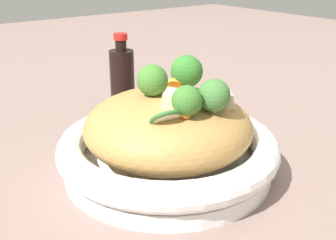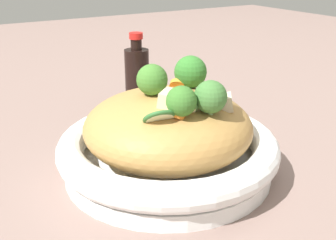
% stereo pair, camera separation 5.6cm
% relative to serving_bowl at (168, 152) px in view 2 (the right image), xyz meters
% --- Properties ---
extents(ground_plane, '(3.00, 3.00, 0.00)m').
position_rel_serving_bowl_xyz_m(ground_plane, '(0.00, 0.00, -0.03)').
color(ground_plane, '#816860').
extents(serving_bowl, '(0.30, 0.30, 0.06)m').
position_rel_serving_bowl_xyz_m(serving_bowl, '(0.00, 0.00, 0.00)').
color(serving_bowl, white).
rests_on(serving_bowl, ground_plane).
extents(noodle_heap, '(0.23, 0.23, 0.09)m').
position_rel_serving_bowl_xyz_m(noodle_heap, '(0.00, -0.00, 0.04)').
color(noodle_heap, '#AC7F43').
rests_on(noodle_heap, serving_bowl).
extents(broccoli_florets, '(0.13, 0.15, 0.06)m').
position_rel_serving_bowl_xyz_m(broccoli_florets, '(0.01, -0.02, 0.10)').
color(broccoli_florets, '#9FBA72').
rests_on(broccoli_florets, serving_bowl).
extents(carrot_coins, '(0.08, 0.12, 0.02)m').
position_rel_serving_bowl_xyz_m(carrot_coins, '(0.01, 0.00, 0.08)').
color(carrot_coins, orange).
rests_on(carrot_coins, serving_bowl).
extents(zucchini_slices, '(0.07, 0.04, 0.03)m').
position_rel_serving_bowl_xyz_m(zucchini_slices, '(-0.03, -0.06, 0.08)').
color(zucchini_slices, beige).
rests_on(zucchini_slices, serving_bowl).
extents(chicken_chunks, '(0.11, 0.06, 0.03)m').
position_rel_serving_bowl_xyz_m(chicken_chunks, '(0.01, -0.04, 0.08)').
color(chicken_chunks, beige).
rests_on(chicken_chunks, serving_bowl).
extents(soy_sauce_bottle, '(0.05, 0.05, 0.15)m').
position_rel_serving_bowl_xyz_m(soy_sauce_bottle, '(0.09, 0.26, 0.03)').
color(soy_sauce_bottle, black).
rests_on(soy_sauce_bottle, ground_plane).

